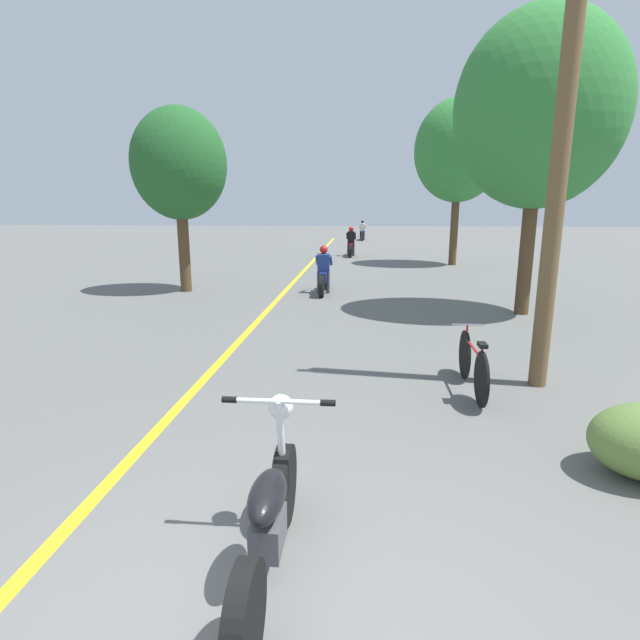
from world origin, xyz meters
name	(u,v)px	position (x,y,z in m)	size (l,w,h in m)	color
lane_stripe_center	(287,289)	(-1.70, 12.71, 0.00)	(0.14, 48.00, 0.01)	yellow
utility_pole	(563,133)	(3.09, 4.78, 3.39)	(1.10, 0.24, 6.61)	brown
roadside_tree_right_near	(540,110)	(4.32, 9.68, 4.48)	(3.65, 3.28, 6.60)	#513A23
roadside_tree_right_far	(459,151)	(4.38, 19.56, 4.65)	(3.60, 3.24, 6.74)	#513A23
roadside_tree_left	(179,165)	(-4.62, 12.06, 3.59)	(2.69, 2.42, 5.17)	#513A23
motorcycle_foreground	(269,520)	(0.00, 0.75, 0.43)	(0.84, 1.98, 1.12)	black
motorcycle_rider_lead	(324,275)	(-0.54, 12.08, 0.52)	(0.50, 1.97, 1.37)	black
motorcycle_rider_mid	(351,245)	(-0.03, 22.93, 0.55)	(0.50, 2.11, 1.47)	black
motorcycle_rider_far	(362,233)	(0.48, 34.69, 0.53)	(0.50, 2.07, 1.42)	black
bicycle_parked	(473,364)	(2.11, 4.46, 0.38)	(0.44, 1.79, 0.83)	black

